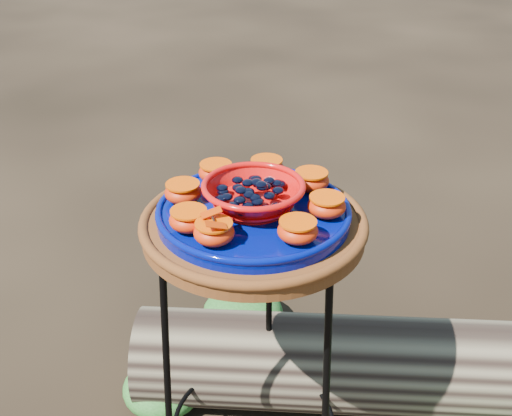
% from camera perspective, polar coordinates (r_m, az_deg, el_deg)
% --- Properties ---
extents(plant_stand, '(0.44, 0.44, 0.70)m').
position_cam_1_polar(plant_stand, '(1.55, -0.19, -13.44)').
color(plant_stand, black).
rests_on(plant_stand, ground).
extents(terracotta_saucer, '(0.46, 0.46, 0.04)m').
position_cam_1_polar(terracotta_saucer, '(1.33, -0.22, -1.72)').
color(terracotta_saucer, '#4D2913').
rests_on(terracotta_saucer, plant_stand).
extents(cobalt_plate, '(0.40, 0.40, 0.03)m').
position_cam_1_polar(cobalt_plate, '(1.32, -0.22, -0.53)').
color(cobalt_plate, '#001264').
rests_on(cobalt_plate, terracotta_saucer).
extents(red_bowl, '(0.20, 0.20, 0.05)m').
position_cam_1_polar(red_bowl, '(1.30, -0.22, 1.03)').
color(red_bowl, red).
rests_on(red_bowl, cobalt_plate).
extents(glass_gems, '(0.15, 0.15, 0.03)m').
position_cam_1_polar(glass_gems, '(1.28, -0.23, 2.64)').
color(glass_gems, black).
rests_on(glass_gems, red_bowl).
extents(orange_half_0, '(0.08, 0.08, 0.04)m').
position_cam_1_polar(orange_half_0, '(1.19, -3.75, -2.20)').
color(orange_half_0, '#A80C01').
rests_on(orange_half_0, cobalt_plate).
extents(orange_half_1, '(0.08, 0.08, 0.04)m').
position_cam_1_polar(orange_half_1, '(1.19, 3.73, -2.04)').
color(orange_half_1, '#A80C01').
rests_on(orange_half_1, cobalt_plate).
extents(orange_half_2, '(0.08, 0.08, 0.04)m').
position_cam_1_polar(orange_half_2, '(1.28, 6.30, 0.17)').
color(orange_half_2, '#A80C01').
rests_on(orange_half_2, cobalt_plate).
extents(orange_half_3, '(0.08, 0.08, 0.04)m').
position_cam_1_polar(orange_half_3, '(1.38, 4.93, 2.43)').
color(orange_half_3, '#A80C01').
rests_on(orange_half_3, cobalt_plate).
extents(orange_half_4, '(0.08, 0.08, 0.04)m').
position_cam_1_polar(orange_half_4, '(1.43, 0.95, 3.58)').
color(orange_half_4, '#A80C01').
rests_on(orange_half_4, cobalt_plate).
extents(orange_half_5, '(0.08, 0.08, 0.04)m').
position_cam_1_polar(orange_half_5, '(1.41, -3.57, 3.18)').
color(orange_half_5, '#A80C01').
rests_on(orange_half_5, cobalt_plate).
extents(orange_half_6, '(0.08, 0.08, 0.04)m').
position_cam_1_polar(orange_half_6, '(1.33, -6.50, 1.37)').
color(orange_half_6, '#A80C01').
rests_on(orange_half_6, cobalt_plate).
extents(orange_half_7, '(0.08, 0.08, 0.04)m').
position_cam_1_polar(orange_half_7, '(1.23, -5.97, -1.05)').
color(orange_half_7, '#A80C01').
rests_on(orange_half_7, cobalt_plate).
extents(butterfly, '(0.10, 0.08, 0.01)m').
position_cam_1_polar(butterfly, '(1.17, -3.79, -1.01)').
color(butterfly, '#BE2B00').
rests_on(butterfly, orange_half_0).
extents(driftwood_log, '(1.51, 0.57, 0.28)m').
position_cam_1_polar(driftwood_log, '(1.89, 12.62, -13.56)').
color(driftwood_log, black).
rests_on(driftwood_log, ground).
extents(foliage_left, '(0.23, 0.23, 0.12)m').
position_cam_1_polar(foliage_left, '(1.93, -8.25, -15.39)').
color(foliage_left, '#1B4917').
rests_on(foliage_left, ground).
extents(foliage_back, '(0.27, 0.27, 0.13)m').
position_cam_1_polar(foliage_back, '(2.15, -1.18, -9.13)').
color(foliage_back, '#1B4917').
rests_on(foliage_back, ground).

